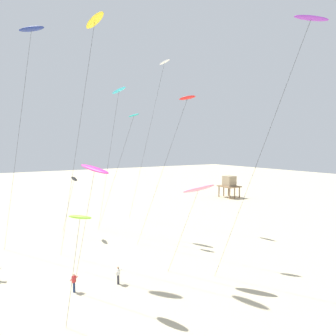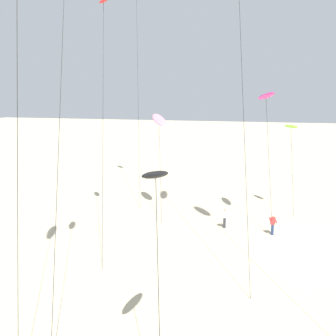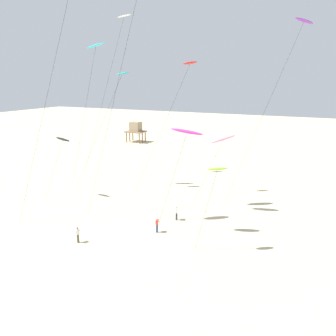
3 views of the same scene
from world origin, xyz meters
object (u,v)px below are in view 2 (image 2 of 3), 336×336
Objects in this scene: kite_flyer_nearest at (225,218)px; kite_flyer_middle at (273,224)px; kite_black at (156,176)px; kite_red at (103,6)px; kite_lime at (291,127)px; kite_pink at (159,120)px; kite_magenta at (266,97)px.

kite_flyer_middle is (-0.56, -3.88, 0.00)m from kite_flyer_nearest.
kite_black is 18.50m from kite_flyer_nearest.
kite_flyer_nearest is 1.00× the size of kite_flyer_middle.
kite_red reaches higher than kite_flyer_nearest.
kite_lime is 12.24m from kite_pink.
kite_pink is 10.77m from kite_flyer_nearest.
kite_pink is 5.66× the size of kite_flyer_nearest.
kite_flyer_nearest is 3.92m from kite_flyer_middle.
kite_red is at bearing 121.16° from kite_lime.
kite_flyer_nearest is (-3.22, -6.66, -7.82)m from kite_pink.
kite_flyer_middle is at bearing 169.15° from kite_lime.
kite_black is 19.86m from kite_magenta.
kite_red is 10.82m from kite_pink.
kite_magenta is at bearing -95.49° from kite_pink.
kite_flyer_middle is at bearing -98.15° from kite_flyer_nearest.
kite_black is 1.01× the size of kite_lime.
kite_flyer_middle is (-2.86, -1.04, -9.95)m from kite_magenta.
kite_lime is 10.82m from kite_flyer_nearest.
kite_lime is at bearing -75.66° from kite_pink.
kite_lime is at bearing -58.84° from kite_red.
kite_black is 18.56m from kite_flyer_middle.
kite_lime is (8.73, -14.44, -9.47)m from kite_red.
kite_flyer_middle is (-3.77, -10.54, -7.82)m from kite_pink.
kite_red reaches higher than kite_pink.
kite_pink reaches higher than kite_flyer_middle.
kite_black is at bearing 177.47° from kite_flyer_nearest.
kite_black is 0.46× the size of kite_red.
kite_red reaches higher than kite_black.
kite_red reaches higher than kite_lime.
kite_black reaches higher than kite_flyer_nearest.
kite_red is (-4.79, 12.10, 6.69)m from kite_magenta.
kite_lime is 0.88× the size of kite_pink.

